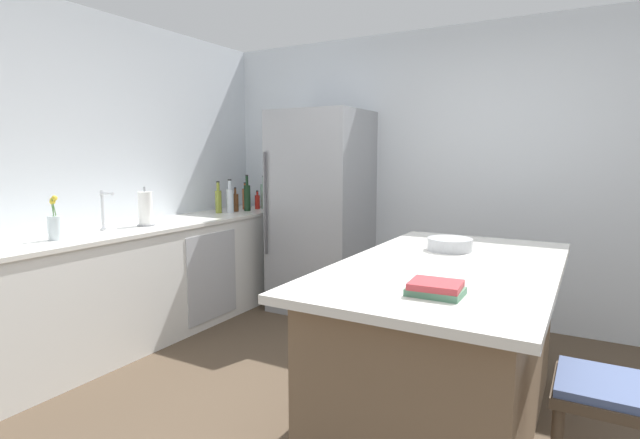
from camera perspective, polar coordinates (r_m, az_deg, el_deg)
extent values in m
plane|color=#4C3D2D|center=(2.82, 3.73, -24.15)|extent=(7.20, 7.20, 0.00)
cube|color=silver|center=(4.54, 16.41, 4.98)|extent=(6.00, 0.10, 2.60)
cube|color=silver|center=(4.10, -28.67, 4.12)|extent=(0.10, 6.00, 2.60)
cube|color=silver|center=(4.25, -19.31, -6.97)|extent=(0.62, 3.16, 0.89)
cube|color=silver|center=(4.16, -19.59, -0.80)|extent=(0.65, 3.19, 0.03)
cube|color=#B2B5BA|center=(4.30, -12.54, -6.55)|extent=(0.01, 0.60, 0.75)
cube|color=#7A6047|center=(2.82, 14.62, -14.50)|extent=(0.91, 1.74, 0.87)
cube|color=silver|center=(2.68, 14.95, -5.46)|extent=(1.07, 1.94, 0.04)
cube|color=#93969B|center=(4.62, 0.14, 0.91)|extent=(0.83, 0.73, 1.89)
cylinder|color=#4C4C51|center=(4.49, -6.45, 1.88)|extent=(0.02, 0.02, 0.95)
cube|color=#473828|center=(2.15, 30.72, -17.25)|extent=(0.36, 0.36, 0.04)
cube|color=#47567F|center=(2.14, 30.79, -16.40)|extent=(0.34, 0.34, 0.03)
cylinder|color=silver|center=(3.98, -24.12, -1.03)|extent=(0.05, 0.05, 0.02)
cylinder|color=silver|center=(3.96, -24.24, 1.12)|extent=(0.02, 0.02, 0.28)
cylinder|color=silver|center=(3.90, -23.81, 2.83)|extent=(0.14, 0.02, 0.02)
cylinder|color=silver|center=(3.66, -28.74, -0.90)|extent=(0.09, 0.09, 0.16)
cylinder|color=#4C7F3D|center=(3.66, -28.87, 0.44)|extent=(0.01, 0.03, 0.20)
sphere|color=yellow|center=(3.65, -28.98, 2.02)|extent=(0.04, 0.04, 0.04)
cylinder|color=#4C7F3D|center=(3.64, -28.89, 0.33)|extent=(0.01, 0.01, 0.19)
sphere|color=yellow|center=(3.64, -28.98, 1.83)|extent=(0.04, 0.04, 0.04)
cylinder|color=#4C7F3D|center=(3.64, -28.69, 0.53)|extent=(0.01, 0.04, 0.21)
sphere|color=yellow|center=(3.63, -28.80, 2.22)|extent=(0.04, 0.04, 0.04)
cylinder|color=gray|center=(4.11, -19.79, -0.61)|extent=(0.14, 0.14, 0.01)
cylinder|color=white|center=(4.10, -19.88, 1.28)|extent=(0.11, 0.11, 0.26)
cylinder|color=gray|center=(4.08, -19.97, 3.37)|extent=(0.02, 0.02, 0.04)
cylinder|color=#8CB79E|center=(5.17, -6.59, 2.75)|extent=(0.08, 0.08, 0.26)
cylinder|color=#8CB79E|center=(5.16, -6.62, 4.58)|extent=(0.03, 0.03, 0.08)
cylinder|color=black|center=(5.16, -6.63, 5.08)|extent=(0.04, 0.04, 0.01)
cylinder|color=red|center=(5.11, -7.39, 2.05)|extent=(0.05, 0.05, 0.14)
cylinder|color=red|center=(5.10, -7.40, 3.06)|extent=(0.02, 0.02, 0.04)
cylinder|color=black|center=(5.10, -7.41, 3.34)|extent=(0.02, 0.02, 0.01)
cylinder|color=#994C23|center=(5.10, -8.81, 2.41)|extent=(0.06, 0.06, 0.22)
cylinder|color=#994C23|center=(5.09, -8.84, 3.92)|extent=(0.02, 0.02, 0.05)
cylinder|color=black|center=(5.09, -8.85, 4.29)|extent=(0.02, 0.02, 0.01)
cylinder|color=#19381E|center=(4.95, -8.57, 2.51)|extent=(0.07, 0.07, 0.26)
cylinder|color=#19381E|center=(4.93, -8.61, 4.54)|extent=(0.03, 0.03, 0.09)
cylinder|color=black|center=(4.93, -8.62, 5.15)|extent=(0.03, 0.03, 0.01)
cylinder|color=#5B3319|center=(4.93, -9.93, 1.96)|extent=(0.06, 0.06, 0.17)
cylinder|color=#5B3319|center=(4.92, -9.96, 3.30)|extent=(0.02, 0.02, 0.06)
cylinder|color=black|center=(4.91, -9.97, 3.70)|extent=(0.02, 0.02, 0.01)
cylinder|color=silver|center=(4.84, -10.54, 2.18)|extent=(0.07, 0.07, 0.23)
cylinder|color=silver|center=(4.83, -10.59, 4.03)|extent=(0.03, 0.03, 0.09)
cylinder|color=black|center=(4.82, -10.60, 4.61)|extent=(0.04, 0.04, 0.01)
cylinder|color=olive|center=(4.81, -11.88, 2.06)|extent=(0.06, 0.06, 0.22)
cylinder|color=olive|center=(4.80, -11.92, 3.83)|extent=(0.03, 0.03, 0.08)
cylinder|color=black|center=(4.80, -11.94, 4.37)|extent=(0.03, 0.03, 0.01)
cube|color=#4C7F60|center=(2.07, 13.45, -8.25)|extent=(0.22, 0.17, 0.03)
cube|color=#A83338|center=(2.07, 13.48, -7.50)|extent=(0.22, 0.19, 0.03)
cylinder|color=#B2B5BA|center=(3.04, 15.05, -2.84)|extent=(0.27, 0.27, 0.07)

